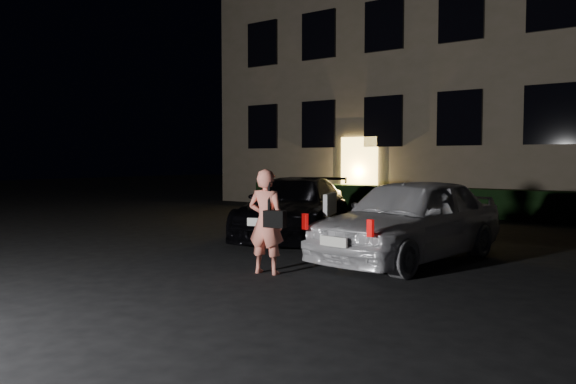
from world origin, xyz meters
The scene contains 6 objects.
ground centered at (0.00, 0.00, 0.00)m, with size 80.00×80.00×0.00m, color black.
building centered at (0.00, 14.99, 6.00)m, with size 20.00×8.11×12.00m.
hedge centered at (0.00, 10.50, 0.42)m, with size 15.00×0.70×0.85m, color black.
sedan centered at (-1.23, 3.88, 0.66)m, with size 3.27×4.89×1.32m.
hatch centered at (2.08, 2.62, 0.72)m, with size 2.21×4.39×1.43m.
man centered at (0.80, 0.30, 0.79)m, with size 0.71×0.49×1.58m.
Camera 1 is at (6.01, -6.29, 1.73)m, focal length 35.00 mm.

